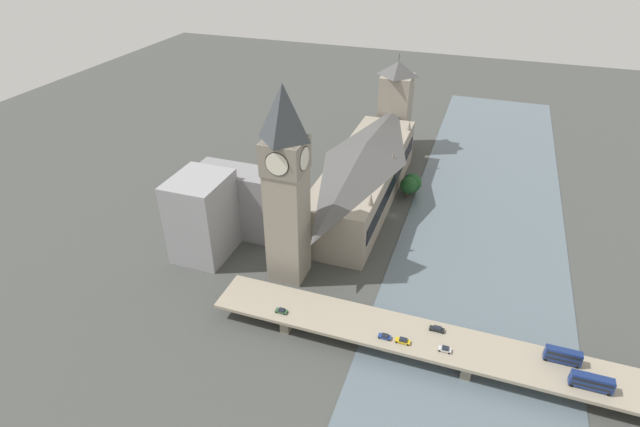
{
  "coord_description": "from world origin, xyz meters",
  "views": [
    {
      "loc": [
        -31.76,
        193.07,
        120.92
      ],
      "look_at": [
        21.52,
        40.34,
        20.4
      ],
      "focal_mm": 28.0,
      "sensor_mm": 36.0,
      "label": 1
    }
  ],
  "objects_px": {
    "car_northbound_mid": "(281,311)",
    "car_northbound_tail": "(445,349)",
    "road_bridge": "(469,351)",
    "car_southbound_lead": "(385,336)",
    "victoria_tower": "(395,107)",
    "double_decker_bus_lead": "(592,382)",
    "car_southbound_mid": "(437,329)",
    "car_northbound_lead": "(403,341)",
    "clock_tower": "(286,183)",
    "double_decker_bus_mid": "(563,356)",
    "parliament_hall": "(364,173)"
  },
  "relations": [
    {
      "from": "double_decker_bus_mid",
      "to": "car_northbound_lead",
      "type": "height_order",
      "value": "double_decker_bus_mid"
    },
    {
      "from": "road_bridge",
      "to": "double_decker_bus_lead",
      "type": "bearing_deg",
      "value": 173.21
    },
    {
      "from": "double_decker_bus_mid",
      "to": "road_bridge",
      "type": "bearing_deg",
      "value": 7.9
    },
    {
      "from": "road_bridge",
      "to": "car_northbound_lead",
      "type": "height_order",
      "value": "car_northbound_lead"
    },
    {
      "from": "double_decker_bus_lead",
      "to": "car_northbound_mid",
      "type": "relative_size",
      "value": 2.89
    },
    {
      "from": "double_decker_bus_lead",
      "to": "double_decker_bus_mid",
      "type": "height_order",
      "value": "double_decker_bus_mid"
    },
    {
      "from": "car_southbound_lead",
      "to": "car_southbound_mid",
      "type": "height_order",
      "value": "car_southbound_mid"
    },
    {
      "from": "car_northbound_mid",
      "to": "car_northbound_tail",
      "type": "height_order",
      "value": "car_northbound_tail"
    },
    {
      "from": "car_northbound_tail",
      "to": "road_bridge",
      "type": "bearing_deg",
      "value": -154.61
    },
    {
      "from": "double_decker_bus_mid",
      "to": "car_northbound_mid",
      "type": "distance_m",
      "value": 86.26
    },
    {
      "from": "victoria_tower",
      "to": "car_southbound_lead",
      "type": "height_order",
      "value": "victoria_tower"
    },
    {
      "from": "double_decker_bus_lead",
      "to": "car_northbound_lead",
      "type": "xyz_separation_m",
      "value": [
        52.42,
        0.27,
        -1.87
      ]
    },
    {
      "from": "clock_tower",
      "to": "victoria_tower",
      "type": "bearing_deg",
      "value": -95.54
    },
    {
      "from": "car_northbound_mid",
      "to": "car_southbound_mid",
      "type": "xyz_separation_m",
      "value": [
        -49.59,
        -8.49,
        0.08
      ]
    },
    {
      "from": "double_decker_bus_lead",
      "to": "car_northbound_lead",
      "type": "distance_m",
      "value": 52.45
    },
    {
      "from": "victoria_tower",
      "to": "car_northbound_tail",
      "type": "bearing_deg",
      "value": 107.75
    },
    {
      "from": "victoria_tower",
      "to": "car_northbound_lead",
      "type": "relative_size",
      "value": 11.9
    },
    {
      "from": "double_decker_bus_mid",
      "to": "car_southbound_lead",
      "type": "xyz_separation_m",
      "value": [
        51.13,
        7.79,
        -1.98
      ]
    },
    {
      "from": "road_bridge",
      "to": "car_northbound_mid",
      "type": "bearing_deg",
      "value": 3.97
    },
    {
      "from": "road_bridge",
      "to": "car_southbound_lead",
      "type": "bearing_deg",
      "value": 9.43
    },
    {
      "from": "car_northbound_mid",
      "to": "car_southbound_mid",
      "type": "relative_size",
      "value": 0.84
    },
    {
      "from": "car_northbound_mid",
      "to": "car_southbound_mid",
      "type": "bearing_deg",
      "value": -170.29
    },
    {
      "from": "car_northbound_lead",
      "to": "car_northbound_mid",
      "type": "distance_m",
      "value": 40.4
    },
    {
      "from": "double_decker_bus_lead",
      "to": "car_northbound_mid",
      "type": "xyz_separation_m",
      "value": [
        92.82,
        0.28,
        -1.95
      ]
    },
    {
      "from": "parliament_hall",
      "to": "car_southbound_mid",
      "type": "relative_size",
      "value": 22.34
    },
    {
      "from": "car_northbound_mid",
      "to": "double_decker_bus_lead",
      "type": "bearing_deg",
      "value": -179.83
    },
    {
      "from": "car_northbound_lead",
      "to": "car_northbound_mid",
      "type": "xyz_separation_m",
      "value": [
        40.4,
        0.0,
        -0.08
      ]
    },
    {
      "from": "car_northbound_lead",
      "to": "car_southbound_lead",
      "type": "height_order",
      "value": "car_northbound_lead"
    },
    {
      "from": "clock_tower",
      "to": "car_southbound_lead",
      "type": "xyz_separation_m",
      "value": [
        -43.06,
        27.14,
        -32.5
      ]
    },
    {
      "from": "car_northbound_lead",
      "to": "car_southbound_lead",
      "type": "distance_m",
      "value": 5.65
    },
    {
      "from": "car_northbound_tail",
      "to": "car_southbound_mid",
      "type": "xyz_separation_m",
      "value": [
        3.44,
        -7.68,
        0.01
      ]
    },
    {
      "from": "clock_tower",
      "to": "car_southbound_lead",
      "type": "relative_size",
      "value": 18.84
    },
    {
      "from": "road_bridge",
      "to": "double_decker_bus_lead",
      "type": "distance_m",
      "value": 33.14
    },
    {
      "from": "victoria_tower",
      "to": "double_decker_bus_lead",
      "type": "distance_m",
      "value": 178.22
    },
    {
      "from": "clock_tower",
      "to": "car_northbound_lead",
      "type": "bearing_deg",
      "value": 150.92
    },
    {
      "from": "road_bridge",
      "to": "double_decker_bus_lead",
      "type": "height_order",
      "value": "double_decker_bus_lead"
    },
    {
      "from": "double_decker_bus_lead",
      "to": "car_northbound_tail",
      "type": "xyz_separation_m",
      "value": [
        39.79,
        -0.53,
        -1.88
      ]
    },
    {
      "from": "clock_tower",
      "to": "car_southbound_mid",
      "type": "relative_size",
      "value": 15.98
    },
    {
      "from": "car_northbound_mid",
      "to": "car_northbound_tail",
      "type": "distance_m",
      "value": 53.03
    },
    {
      "from": "car_northbound_mid",
      "to": "car_southbound_lead",
      "type": "height_order",
      "value": "car_southbound_lead"
    },
    {
      "from": "road_bridge",
      "to": "clock_tower",
      "type": "bearing_deg",
      "value": -18.52
    },
    {
      "from": "car_northbound_tail",
      "to": "car_southbound_lead",
      "type": "height_order",
      "value": "car_northbound_tail"
    },
    {
      "from": "car_northbound_lead",
      "to": "car_southbound_lead",
      "type": "xyz_separation_m",
      "value": [
        5.65,
        0.05,
        -0.06
      ]
    },
    {
      "from": "car_northbound_lead",
      "to": "victoria_tower",
      "type": "bearing_deg",
      "value": -76.7
    },
    {
      "from": "car_southbound_lead",
      "to": "car_southbound_mid",
      "type": "bearing_deg",
      "value": -150.1
    },
    {
      "from": "car_northbound_lead",
      "to": "car_southbound_mid",
      "type": "bearing_deg",
      "value": -137.3
    },
    {
      "from": "parliament_hall",
      "to": "car_southbound_lead",
      "type": "bearing_deg",
      "value": 108.9
    },
    {
      "from": "parliament_hall",
      "to": "car_northbound_lead",
      "type": "relative_size",
      "value": 22.88
    },
    {
      "from": "parliament_hall",
      "to": "car_northbound_mid",
      "type": "xyz_separation_m",
      "value": [
        4.05,
        89.61,
        -7.89
      ]
    },
    {
      "from": "double_decker_bus_mid",
      "to": "car_southbound_lead",
      "type": "height_order",
      "value": "double_decker_bus_mid"
    }
  ]
}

